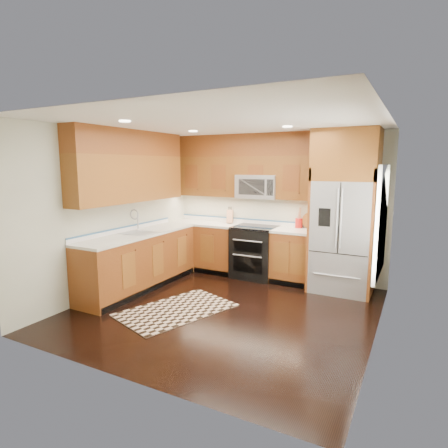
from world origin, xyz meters
The scene contains 16 objects.
ground centered at (0.00, 0.00, 0.00)m, with size 4.00×4.00×0.00m, color black.
wall_back centered at (0.00, 2.00, 1.30)m, with size 4.00×0.02×2.60m, color silver.
wall_left centered at (-2.00, 0.00, 1.30)m, with size 0.02×4.00×2.60m, color silver.
wall_right centered at (2.00, 0.00, 1.30)m, with size 0.02×4.00×2.60m, color silver.
window centered at (1.98, 0.20, 1.40)m, with size 0.04×1.10×1.30m.
base_cabinets centered at (-1.23, 0.90, 0.45)m, with size 2.85×3.00×0.90m.
countertop centered at (-1.09, 1.01, 0.92)m, with size 2.86×3.01×0.04m.
upper_cabinets centered at (-1.15, 1.09, 2.02)m, with size 2.85×3.00×1.15m.
range centered at (-0.25, 1.67, 0.47)m, with size 0.76×0.67×0.95m.
microwave centered at (-0.25, 1.80, 1.66)m, with size 0.76×0.40×0.42m.
refrigerator centered at (1.30, 1.63, 1.30)m, with size 0.98×0.75×2.60m.
sink_faucet centered at (-1.73, 0.23, 0.99)m, with size 0.54×0.44×0.37m.
rug centered at (-0.60, -0.33, 0.01)m, with size 0.95×1.58×0.01m, color black.
knife_block centered at (-0.86, 1.86, 1.07)m, with size 0.16×0.19×0.31m.
utensil_crock centered at (0.48, 1.92, 1.07)m, with size 0.13×0.13×0.36m.
cutting_board centered at (0.68, 1.94, 0.95)m, with size 0.29×0.29×0.02m, color brown.
Camera 1 is at (2.36, -4.51, 2.05)m, focal length 30.00 mm.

